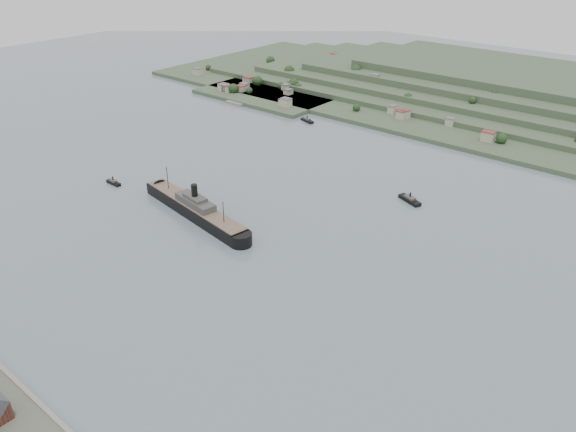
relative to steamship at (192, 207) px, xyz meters
The scene contains 6 objects.
ground 48.69m from the steamship, ahead, with size 1400.00×1400.00×0.00m, color slate.
far_peninsula 395.72m from the steamship, 78.91° to the left, with size 760.00×309.00×30.00m.
steamship is the anchor object (origin of this frame).
tugboat 82.12m from the steamship, behind, with size 13.93×3.76×6.26m.
ferry_west 212.56m from the steamship, 106.78° to the left, with size 17.20×9.29×6.22m.
ferry_east 151.53m from the steamship, 46.88° to the left, with size 19.83×12.06×7.21m.
Camera 1 is at (216.67, -211.23, 176.00)m, focal length 35.00 mm.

